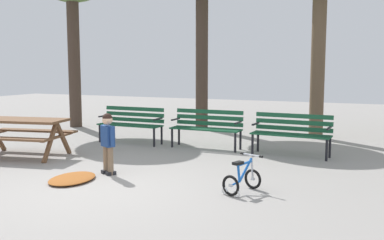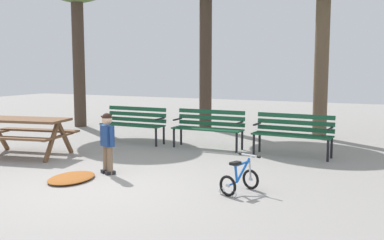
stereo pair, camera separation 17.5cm
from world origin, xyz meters
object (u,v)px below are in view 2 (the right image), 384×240
object	(u,v)px
picnic_table	(24,127)
child_standing	(107,138)
park_bench_right	(293,131)
park_bench_left	(209,125)
park_bench_far_left	(134,121)
kids_bicycle	(239,179)

from	to	relation	value
picnic_table	child_standing	size ratio (longest dim) A/B	1.94
picnic_table	park_bench_right	distance (m)	5.50
park_bench_left	child_standing	xyz separation A→B (m)	(-0.60, -2.97, 0.10)
picnic_table	child_standing	distance (m)	2.54
park_bench_far_left	child_standing	xyz separation A→B (m)	(1.29, -2.86, 0.10)
park_bench_right	child_standing	bearing A→B (deg)	-131.07
park_bench_right	picnic_table	bearing A→B (deg)	-155.11
park_bench_far_left	child_standing	distance (m)	3.14
park_bench_far_left	park_bench_left	bearing A→B (deg)	3.10
park_bench_left	park_bench_far_left	bearing A→B (deg)	-176.90
child_standing	kids_bicycle	world-z (taller)	child_standing
park_bench_left	child_standing	world-z (taller)	child_standing
park_bench_far_left	park_bench_left	xyz separation A→B (m)	(1.90, 0.10, 0.00)
park_bench_right	kids_bicycle	distance (m)	3.04
picnic_table	park_bench_left	world-z (taller)	park_bench_left
park_bench_left	kids_bicycle	xyz separation A→B (m)	(1.81, -3.11, -0.31)
picnic_table	kids_bicycle	xyz separation A→B (m)	(4.89, -0.71, -0.39)
park_bench_left	kids_bicycle	size ratio (longest dim) A/B	2.55
park_bench_far_left	kids_bicycle	distance (m)	4.78
park_bench_right	kids_bicycle	xyz separation A→B (m)	(-0.10, -3.03, -0.31)
picnic_table	kids_bicycle	world-z (taller)	picnic_table
park_bench_far_left	park_bench_right	xyz separation A→B (m)	(3.80, 0.02, 0.00)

